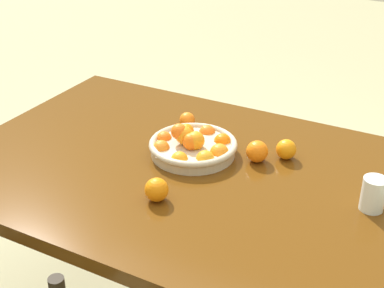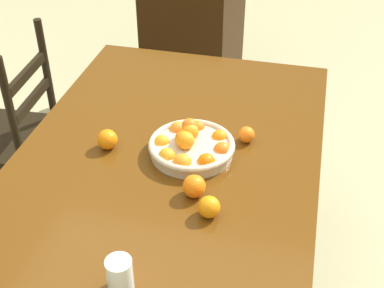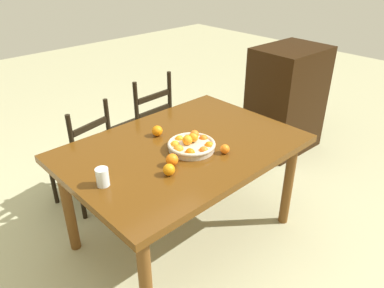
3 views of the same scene
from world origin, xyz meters
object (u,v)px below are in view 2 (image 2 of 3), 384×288
orange_loose_2 (209,207)px  orange_loose_3 (107,139)px  cabinet (195,20)px  fruit_bowl (191,145)px  dining_table (170,168)px  drinking_glass (120,275)px  orange_loose_0 (247,135)px  orange_loose_1 (194,186)px  chair_near_window (12,137)px

orange_loose_2 → orange_loose_3: (0.26, 0.44, 0.00)m
cabinet → fruit_bowl: bearing=-164.9°
dining_table → drinking_glass: drinking_glass is taller
cabinet → orange_loose_0: 1.72m
orange_loose_0 → orange_loose_2: 0.43m
fruit_bowl → drinking_glass: size_ratio=2.95×
cabinet → orange_loose_3: cabinet is taller
orange_loose_2 → orange_loose_3: orange_loose_3 is taller
orange_loose_2 → cabinet: bearing=14.4°
fruit_bowl → orange_loose_2: (-0.30, -0.13, 0.00)m
orange_loose_1 → fruit_bowl: bearing=15.9°
dining_table → cabinet: bearing=10.1°
dining_table → cabinet: size_ratio=1.44×
chair_near_window → orange_loose_2: chair_near_window is taller
fruit_bowl → orange_loose_1: bearing=-164.1°
orange_loose_3 → fruit_bowl: bearing=-82.7°
orange_loose_1 → drinking_glass: 0.43m
chair_near_window → orange_loose_2: size_ratio=13.98×
dining_table → orange_loose_3: orange_loose_3 is taller
orange_loose_1 → cabinet: bearing=13.1°
orange_loose_0 → cabinet: bearing=19.7°
orange_loose_2 → drinking_glass: size_ratio=0.67×
orange_loose_1 → chair_near_window: bearing=62.0°
orange_loose_3 → drinking_glass: size_ratio=0.70×
orange_loose_0 → orange_loose_1: size_ratio=0.79×
fruit_bowl → chair_near_window: bearing=71.3°
chair_near_window → cabinet: cabinet is taller
orange_loose_0 → dining_table: bearing=114.7°
chair_near_window → orange_loose_0: 1.22m
orange_loose_1 → orange_loose_2: (-0.08, -0.07, -0.00)m
orange_loose_3 → cabinet: bearing=2.7°
orange_loose_2 → orange_loose_0: bearing=-7.2°
orange_loose_0 → drinking_glass: bearing=163.4°
orange_loose_1 → orange_loose_2: size_ratio=1.08×
drinking_glass → cabinet: bearing=8.4°
chair_near_window → fruit_bowl: (-0.33, -0.97, 0.35)m
chair_near_window → orange_loose_3: (-0.37, -0.67, 0.35)m
chair_near_window → drinking_glass: size_ratio=9.33×
fruit_bowl → orange_loose_3: (-0.04, 0.31, 0.00)m
orange_loose_1 → dining_table: bearing=33.6°
orange_loose_1 → drinking_glass: bearing=165.7°
chair_near_window → drinking_glass: chair_near_window is taller
dining_table → orange_loose_0: orange_loose_0 is taller
dining_table → orange_loose_1: 0.29m
orange_loose_2 → drinking_glass: 0.38m
dining_table → drinking_glass: size_ratio=14.69×
dining_table → orange_loose_2: (-0.30, -0.21, 0.12)m
dining_table → cabinet: cabinet is taller
orange_loose_3 → orange_loose_2: bearing=-121.1°
orange_loose_0 → orange_loose_3: size_ratio=0.81×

